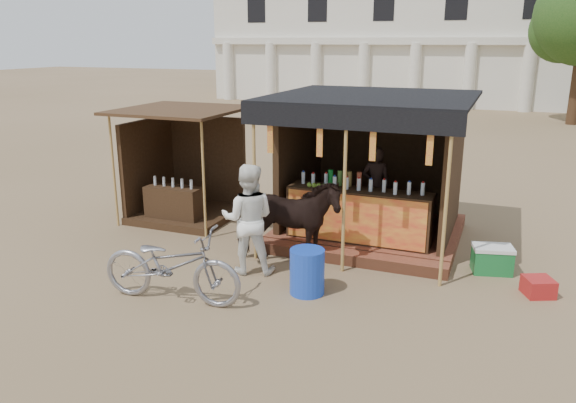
# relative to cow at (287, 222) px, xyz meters

# --- Properties ---
(ground) EXTENTS (120.00, 120.00, 0.00)m
(ground) POSITION_rel_cow_xyz_m (-0.02, -1.52, -0.76)
(ground) COLOR #846B4C
(ground) RESTS_ON ground
(main_stall) EXTENTS (3.60, 3.61, 2.78)m
(main_stall) POSITION_rel_cow_xyz_m (0.98, 1.83, 0.26)
(main_stall) COLOR brown
(main_stall) RESTS_ON ground
(secondary_stall) EXTENTS (2.40, 2.40, 2.38)m
(secondary_stall) POSITION_rel_cow_xyz_m (-3.19, 1.71, 0.09)
(secondary_stall) COLOR #372314
(secondary_stall) RESTS_ON ground
(cow) EXTENTS (1.97, 1.31, 1.53)m
(cow) POSITION_rel_cow_xyz_m (0.00, 0.00, 0.00)
(cow) COLOR black
(cow) RESTS_ON ground
(motorbike) EXTENTS (2.23, 0.97, 1.14)m
(motorbike) POSITION_rel_cow_xyz_m (-1.05, -1.97, -0.19)
(motorbike) COLOR gray
(motorbike) RESTS_ON ground
(bystander) EXTENTS (1.06, 0.94, 1.84)m
(bystander) POSITION_rel_cow_xyz_m (-0.47, -0.55, 0.16)
(bystander) COLOR white
(bystander) RESTS_ON ground
(blue_barrel) EXTENTS (0.70, 0.70, 0.71)m
(blue_barrel) POSITION_rel_cow_xyz_m (0.72, -0.99, -0.41)
(blue_barrel) COLOR blue
(blue_barrel) RESTS_ON ground
(red_crate) EXTENTS (0.54, 0.53, 0.28)m
(red_crate) POSITION_rel_cow_xyz_m (4.01, 0.23, -0.63)
(red_crate) COLOR #A71C1B
(red_crate) RESTS_ON ground
(cooler) EXTENTS (0.73, 0.58, 0.46)m
(cooler) POSITION_rel_cow_xyz_m (3.31, 0.91, -0.53)
(cooler) COLOR #197031
(cooler) RESTS_ON ground
(background_building) EXTENTS (26.00, 7.45, 8.18)m
(background_building) POSITION_rel_cow_xyz_m (-2.02, 28.42, 3.22)
(background_building) COLOR silver
(background_building) RESTS_ON ground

